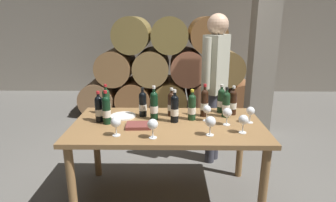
{
  "coord_description": "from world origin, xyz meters",
  "views": [
    {
      "loc": [
        0.03,
        -2.36,
        1.67
      ],
      "look_at": [
        0.0,
        0.2,
        0.91
      ],
      "focal_mm": 30.08,
      "sensor_mm": 36.0,
      "label": 1
    }
  ],
  "objects_px": {
    "wine_bottle_5": "(221,100)",
    "wine_bottle_8": "(106,110)",
    "wine_bottle_0": "(175,108)",
    "wine_bottle_3": "(154,105)",
    "wine_glass_3": "(116,123)",
    "wine_bottle_6": "(143,104)",
    "wine_bottle_7": "(226,104)",
    "wine_bottle_4": "(106,101)",
    "sommelier_presenting": "(215,76)",
    "wine_glass_4": "(210,122)",
    "wine_glass_5": "(207,110)",
    "serving_plate": "(123,116)",
    "wine_glass_6": "(250,111)",
    "wine_bottle_9": "(99,108)",
    "wine_bottle_10": "(192,107)",
    "wine_bottle_1": "(172,104)",
    "wine_bottle_11": "(204,103)",
    "dining_table": "(168,133)",
    "tasting_notebook": "(139,126)",
    "wine_glass_2": "(243,120)",
    "wine_bottle_2": "(233,102)",
    "wine_glass_0": "(227,113)"
  },
  "relations": [
    {
      "from": "wine_bottle_4",
      "to": "wine_glass_5",
      "type": "height_order",
      "value": "wine_bottle_4"
    },
    {
      "from": "wine_bottle_6",
      "to": "wine_glass_0",
      "type": "distance_m",
      "value": 0.79
    },
    {
      "from": "wine_glass_0",
      "to": "wine_glass_3",
      "type": "bearing_deg",
      "value": -165.15
    },
    {
      "from": "wine_bottle_0",
      "to": "wine_bottle_7",
      "type": "relative_size",
      "value": 1.04
    },
    {
      "from": "wine_glass_0",
      "to": "wine_glass_3",
      "type": "relative_size",
      "value": 1.0
    },
    {
      "from": "wine_glass_3",
      "to": "wine_bottle_6",
      "type": "bearing_deg",
      "value": 70.36
    },
    {
      "from": "wine_bottle_3",
      "to": "wine_bottle_8",
      "type": "relative_size",
      "value": 1.05
    },
    {
      "from": "wine_bottle_2",
      "to": "wine_bottle_6",
      "type": "distance_m",
      "value": 0.87
    },
    {
      "from": "wine_glass_5",
      "to": "serving_plate",
      "type": "height_order",
      "value": "wine_glass_5"
    },
    {
      "from": "wine_bottle_5",
      "to": "wine_glass_3",
      "type": "height_order",
      "value": "wine_bottle_5"
    },
    {
      "from": "wine_glass_2",
      "to": "wine_glass_5",
      "type": "bearing_deg",
      "value": 133.59
    },
    {
      "from": "wine_glass_2",
      "to": "wine_glass_4",
      "type": "height_order",
      "value": "wine_glass_4"
    },
    {
      "from": "wine_glass_3",
      "to": "wine_bottle_7",
      "type": "bearing_deg",
      "value": 25.66
    },
    {
      "from": "wine_bottle_9",
      "to": "wine_bottle_10",
      "type": "xyz_separation_m",
      "value": [
        0.84,
        0.06,
        0.0
      ]
    },
    {
      "from": "wine_bottle_6",
      "to": "wine_bottle_5",
      "type": "bearing_deg",
      "value": 9.31
    },
    {
      "from": "dining_table",
      "to": "wine_bottle_7",
      "type": "xyz_separation_m",
      "value": [
        0.55,
        0.18,
        0.22
      ]
    },
    {
      "from": "wine_bottle_5",
      "to": "serving_plate",
      "type": "distance_m",
      "value": 0.97
    },
    {
      "from": "wine_bottle_2",
      "to": "wine_bottle_4",
      "type": "relative_size",
      "value": 0.96
    },
    {
      "from": "wine_bottle_7",
      "to": "wine_glass_0",
      "type": "bearing_deg",
      "value": -97.68
    },
    {
      "from": "dining_table",
      "to": "tasting_notebook",
      "type": "height_order",
      "value": "tasting_notebook"
    },
    {
      "from": "wine_bottle_0",
      "to": "wine_glass_5",
      "type": "height_order",
      "value": "wine_bottle_0"
    },
    {
      "from": "wine_bottle_2",
      "to": "wine_bottle_4",
      "type": "bearing_deg",
      "value": -179.84
    },
    {
      "from": "wine_bottle_8",
      "to": "wine_glass_3",
      "type": "xyz_separation_m",
      "value": [
        0.13,
        -0.27,
        -0.02
      ]
    },
    {
      "from": "wine_glass_4",
      "to": "wine_bottle_8",
      "type": "bearing_deg",
      "value": 164.21
    },
    {
      "from": "dining_table",
      "to": "wine_bottle_2",
      "type": "xyz_separation_m",
      "value": [
        0.63,
        0.25,
        0.22
      ]
    },
    {
      "from": "wine_bottle_6",
      "to": "wine_glass_2",
      "type": "bearing_deg",
      "value": -25.14
    },
    {
      "from": "tasting_notebook",
      "to": "serving_plate",
      "type": "relative_size",
      "value": 0.92
    },
    {
      "from": "wine_bottle_1",
      "to": "wine_bottle_11",
      "type": "height_order",
      "value": "wine_bottle_11"
    },
    {
      "from": "serving_plate",
      "to": "wine_glass_5",
      "type": "bearing_deg",
      "value": -7.5
    },
    {
      "from": "dining_table",
      "to": "wine_bottle_9",
      "type": "height_order",
      "value": "wine_bottle_9"
    },
    {
      "from": "dining_table",
      "to": "wine_glass_5",
      "type": "bearing_deg",
      "value": 11.12
    },
    {
      "from": "wine_glass_3",
      "to": "wine_glass_5",
      "type": "xyz_separation_m",
      "value": [
        0.76,
        0.34,
        -0.0
      ]
    },
    {
      "from": "wine_bottle_5",
      "to": "wine_bottle_6",
      "type": "distance_m",
      "value": 0.78
    },
    {
      "from": "wine_bottle_1",
      "to": "serving_plate",
      "type": "relative_size",
      "value": 1.15
    },
    {
      "from": "wine_bottle_10",
      "to": "wine_glass_4",
      "type": "xyz_separation_m",
      "value": [
        0.12,
        -0.36,
        -0.01
      ]
    },
    {
      "from": "wine_bottle_2",
      "to": "wine_bottle_10",
      "type": "xyz_separation_m",
      "value": [
        -0.41,
        -0.15,
        0.0
      ]
    },
    {
      "from": "wine_bottle_5",
      "to": "wine_glass_6",
      "type": "xyz_separation_m",
      "value": [
        0.21,
        -0.29,
        -0.02
      ]
    },
    {
      "from": "wine_glass_5",
      "to": "wine_bottle_7",
      "type": "bearing_deg",
      "value": 30.69
    },
    {
      "from": "wine_bottle_6",
      "to": "wine_glass_6",
      "type": "xyz_separation_m",
      "value": [
        0.98,
        -0.17,
        -0.02
      ]
    },
    {
      "from": "wine_bottle_0",
      "to": "wine_bottle_5",
      "type": "relative_size",
      "value": 1.06
    },
    {
      "from": "wine_bottle_0",
      "to": "wine_bottle_3",
      "type": "relative_size",
      "value": 0.94
    },
    {
      "from": "wine_bottle_5",
      "to": "wine_bottle_10",
      "type": "height_order",
      "value": "wine_bottle_10"
    },
    {
      "from": "wine_bottle_5",
      "to": "wine_bottle_8",
      "type": "bearing_deg",
      "value": -162.73
    },
    {
      "from": "wine_bottle_4",
      "to": "wine_glass_2",
      "type": "xyz_separation_m",
      "value": [
        1.22,
        -0.46,
        -0.02
      ]
    },
    {
      "from": "wine_bottle_5",
      "to": "wine_glass_5",
      "type": "xyz_separation_m",
      "value": [
        -0.17,
        -0.25,
        -0.02
      ]
    },
    {
      "from": "wine_bottle_6",
      "to": "wine_glass_4",
      "type": "xyz_separation_m",
      "value": [
        0.58,
        -0.46,
        -0.01
      ]
    },
    {
      "from": "wine_bottle_4",
      "to": "wine_bottle_9",
      "type": "xyz_separation_m",
      "value": [
        -0.02,
        -0.21,
        -0.01
      ]
    },
    {
      "from": "wine_glass_3",
      "to": "wine_glass_6",
      "type": "distance_m",
      "value": 1.19
    },
    {
      "from": "wine_bottle_0",
      "to": "wine_bottle_10",
      "type": "xyz_separation_m",
      "value": [
        0.16,
        0.06,
        -0.0
      ]
    },
    {
      "from": "wine_bottle_4",
      "to": "sommelier_presenting",
      "type": "xyz_separation_m",
      "value": [
        1.12,
        0.5,
        0.15
      ]
    }
  ]
}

